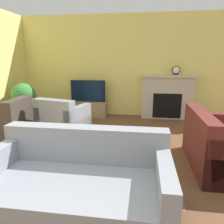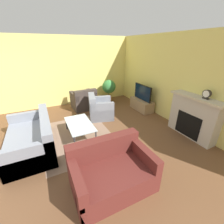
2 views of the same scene
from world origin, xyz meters
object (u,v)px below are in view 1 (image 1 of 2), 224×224
(coffee_table, at_px, (96,139))
(couch_sectional, at_px, (78,188))
(couch_loveseat, at_px, (221,148))
(armchair_by_window, at_px, (6,125))
(mantel_clock, at_px, (176,70))
(potted_plant, at_px, (24,97))
(armchair_accent, at_px, (63,123))
(tv, at_px, (88,91))

(coffee_table, bearing_deg, couch_sectional, -86.45)
(couch_sectional, distance_m, couch_loveseat, 2.16)
(couch_loveseat, relative_size, armchair_by_window, 1.51)
(mantel_clock, bearing_deg, couch_sectional, -109.79)
(couch_loveseat, height_order, mantel_clock, mantel_clock)
(potted_plant, relative_size, mantel_clock, 4.24)
(potted_plant, bearing_deg, mantel_clock, 13.09)
(armchair_accent, bearing_deg, armchair_by_window, 29.42)
(couch_loveseat, bearing_deg, armchair_by_window, 81.09)
(tv, bearing_deg, armchair_by_window, -119.76)
(tv, height_order, coffee_table, tv)
(tv, height_order, armchair_accent, tv)
(armchair_accent, bearing_deg, potted_plant, -20.55)
(tv, xyz_separation_m, couch_loveseat, (2.62, -2.57, -0.41))
(armchair_by_window, relative_size, coffee_table, 0.79)
(couch_sectional, relative_size, armchair_by_window, 1.99)
(couch_sectional, xyz_separation_m, armchair_by_window, (-2.00, 1.84, 0.01))
(tv, relative_size, couch_loveseat, 0.68)
(couch_sectional, distance_m, mantel_clock, 4.33)
(mantel_clock, bearing_deg, potted_plant, -166.91)
(armchair_accent, relative_size, coffee_table, 0.87)
(tv, xyz_separation_m, mantel_clock, (2.29, 0.14, 0.56))
(couch_loveseat, height_order, armchair_accent, same)
(potted_plant, bearing_deg, armchair_accent, -35.76)
(couch_sectional, bearing_deg, mantel_clock, 70.21)
(couch_sectional, xyz_separation_m, potted_plant, (-2.32, 3.10, 0.35))
(tv, bearing_deg, couch_sectional, -77.28)
(armchair_by_window, relative_size, armchair_accent, 0.91)
(coffee_table, xyz_separation_m, potted_plant, (-2.25, 1.93, 0.28))
(couch_sectional, height_order, coffee_table, couch_sectional)
(couch_loveseat, xyz_separation_m, mantel_clock, (-0.33, 2.71, 0.97))
(tv, relative_size, coffee_table, 0.81)
(couch_sectional, distance_m, potted_plant, 3.88)
(coffee_table, relative_size, potted_plant, 1.19)
(couch_loveseat, height_order, armchair_by_window, same)
(armchair_accent, distance_m, potted_plant, 1.72)
(couch_loveseat, height_order, potted_plant, potted_plant)
(tv, relative_size, mantel_clock, 4.12)
(tv, height_order, couch_sectional, tv)
(potted_plant, bearing_deg, tv, 26.70)
(armchair_by_window, xyz_separation_m, coffee_table, (1.93, -0.67, 0.06))
(couch_sectional, xyz_separation_m, armchair_accent, (-0.95, 2.11, 0.02))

